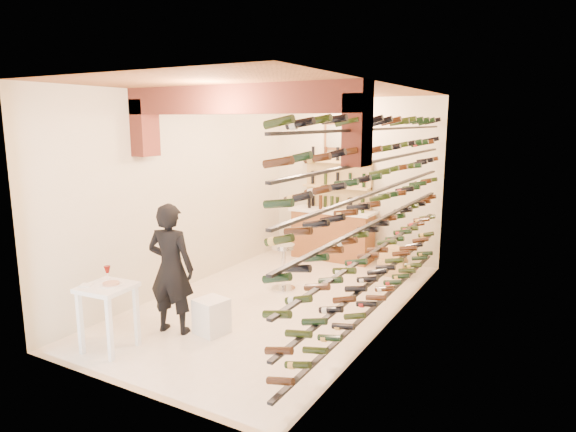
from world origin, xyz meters
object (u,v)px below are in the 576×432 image
(back_counter, at_px, (332,233))
(chrome_barstool, at_px, (283,263))
(white_stool, at_px, (212,316))
(person, at_px, (171,269))
(wine_rack, at_px, (376,212))
(crate_lower, at_px, (393,267))
(tasting_table, at_px, (108,297))

(back_counter, height_order, chrome_barstool, back_counter)
(white_stool, relative_size, person, 0.27)
(wine_rack, relative_size, crate_lower, 12.08)
(white_stool, bearing_deg, wine_rack, 40.02)
(wine_rack, bearing_deg, chrome_barstool, 163.21)
(person, bearing_deg, wine_rack, -155.62)
(white_stool, height_order, person, person)
(person, xyz_separation_m, crate_lower, (1.76, 3.84, -0.72))
(tasting_table, height_order, white_stool, tasting_table)
(back_counter, height_order, crate_lower, back_counter)
(person, relative_size, chrome_barstool, 2.24)
(back_counter, xyz_separation_m, chrome_barstool, (0.09, -2.12, -0.09))
(tasting_table, bearing_deg, wine_rack, 39.19)
(back_counter, distance_m, tasting_table, 5.12)
(wine_rack, height_order, tasting_table, wine_rack)
(crate_lower, bearing_deg, person, -114.61)
(person, bearing_deg, chrome_barstool, -113.96)
(wine_rack, relative_size, person, 3.30)
(wine_rack, height_order, crate_lower, wine_rack)
(white_stool, height_order, crate_lower, white_stool)
(back_counter, xyz_separation_m, white_stool, (0.12, -4.08, -0.30))
(chrome_barstool, distance_m, crate_lower, 2.15)
(white_stool, distance_m, person, 0.82)
(tasting_table, height_order, crate_lower, tasting_table)
(tasting_table, xyz_separation_m, chrome_barstool, (0.74, 2.95, -0.23))
(person, xyz_separation_m, chrome_barstool, (0.44, 2.17, -0.42))
(wine_rack, bearing_deg, crate_lower, 100.91)
(wine_rack, xyz_separation_m, white_stool, (-1.71, -1.43, -1.32))
(chrome_barstool, bearing_deg, back_counter, 92.30)
(person, distance_m, chrome_barstool, 2.25)
(tasting_table, distance_m, white_stool, 1.34)
(person, bearing_deg, white_stool, -168.97)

